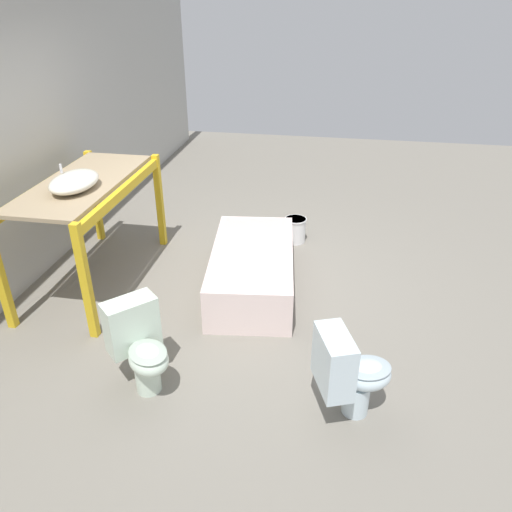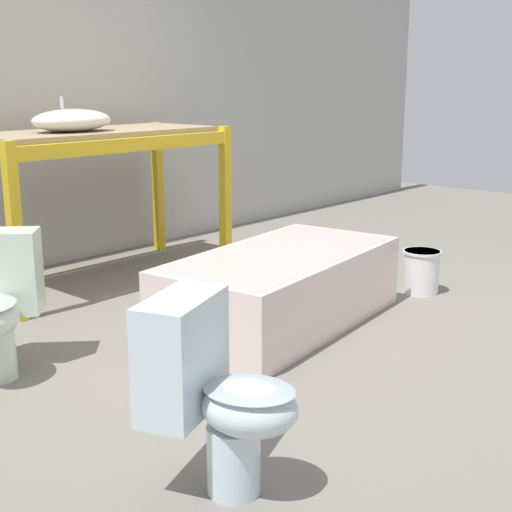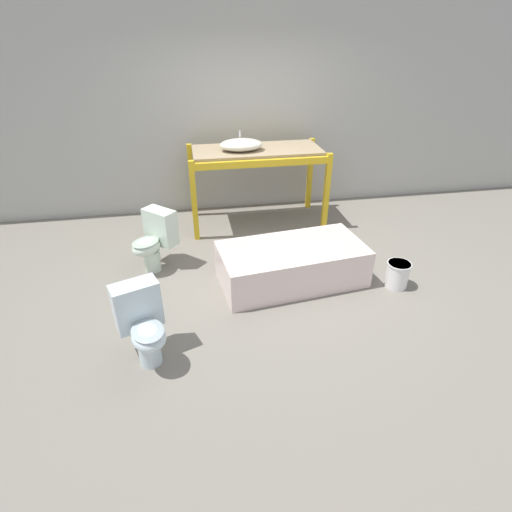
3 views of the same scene
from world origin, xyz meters
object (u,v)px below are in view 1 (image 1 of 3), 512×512
at_px(sink_basin, 74,182).
at_px(toilet_far, 140,343).
at_px(bathtub_main, 252,266).
at_px(bucket_white, 295,229).
at_px(toilet_near, 349,371).

distance_m(sink_basin, toilet_far, 1.72).
xyz_separation_m(bathtub_main, toilet_far, (-1.50, 0.57, 0.14)).
bearing_deg(bucket_white, toilet_far, 161.40).
height_order(toilet_near, bucket_white, toilet_near).
relative_size(toilet_far, bucket_white, 2.38).
bearing_deg(toilet_far, toilet_near, -47.57).
relative_size(bathtub_main, toilet_near, 2.38).
xyz_separation_m(sink_basin, toilet_near, (-1.21, -2.52, -0.77)).
bearing_deg(bathtub_main, toilet_far, 152.26).
relative_size(sink_basin, toilet_near, 0.82).
distance_m(bathtub_main, bucket_white, 1.17).
distance_m(toilet_near, bucket_white, 2.75).
distance_m(toilet_far, bucket_white, 2.78).
xyz_separation_m(toilet_near, bucket_white, (2.66, 0.64, -0.23)).
xyz_separation_m(sink_basin, bathtub_main, (0.33, -1.57, -0.91)).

